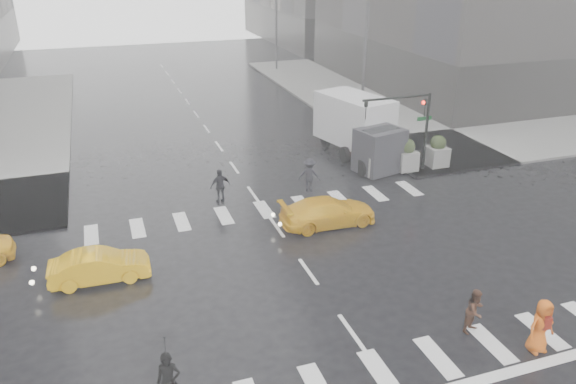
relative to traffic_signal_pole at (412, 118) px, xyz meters
name	(u,v)px	position (x,y,z in m)	size (l,w,h in m)	color
ground	(308,271)	(-9.01, -8.01, -3.22)	(120.00, 120.00, 0.00)	black
sidewalk_ne	(464,112)	(10.49, 9.49, -3.14)	(35.00, 35.00, 0.15)	slate
road_markings	(308,271)	(-9.01, -8.01, -3.21)	(18.00, 48.00, 0.01)	silver
traffic_signal_pole	(412,118)	(0.00, 0.00, 0.00)	(4.45, 0.42, 4.50)	black
street_lamp_near	(363,53)	(1.86, 9.99, 1.73)	(2.15, 0.22, 9.00)	#59595B
street_lamp_far	(275,21)	(1.86, 29.99, 1.73)	(2.15, 0.22, 9.00)	#59595B
planter_west	(374,159)	(-2.01, 0.19, -2.23)	(1.10, 1.10, 1.80)	slate
planter_mid	(406,155)	(-0.01, 0.19, -2.23)	(1.10, 1.10, 1.80)	slate
planter_east	(437,152)	(1.99, 0.19, -2.23)	(1.10, 1.10, 1.80)	slate
pedestrian_black	(167,362)	(-15.12, -13.41, -1.65)	(1.14, 1.15, 2.43)	black
pedestrian_brown	(475,311)	(-5.18, -13.24, -2.43)	(0.77, 0.60, 1.58)	#402417
pedestrian_orange	(541,326)	(-3.88, -14.73, -2.30)	(0.91, 0.61, 1.83)	#DD590F
pedestrian_far_a	(220,186)	(-10.79, -0.47, -2.33)	(1.04, 0.63, 1.77)	black
pedestrian_far_b	(309,175)	(-6.11, -0.55, -2.33)	(1.15, 0.63, 1.78)	black
taxi_mid	(100,266)	(-16.70, -6.01, -2.61)	(1.29, 3.70, 1.22)	#F7B10D
taxi_rear	(328,212)	(-6.71, -4.47, -2.57)	(1.80, 3.92, 1.29)	#F7B10D
box_truck	(361,128)	(-1.51, 3.06, -1.30)	(2.54, 6.77, 3.60)	silver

